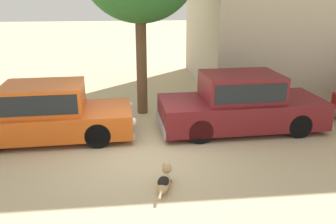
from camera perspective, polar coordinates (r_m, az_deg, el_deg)
name	(u,v)px	position (r m, az deg, el deg)	size (l,w,h in m)	color
ground_plane	(141,151)	(8.74, -4.31, -6.17)	(80.00, 80.00, 0.00)	tan
parked_sedan_nearest	(46,112)	(9.73, -18.53, -0.03)	(4.46, 1.92, 1.45)	#D15619
parked_sedan_second	(241,103)	(10.04, 11.33, 1.46)	(4.58, 1.96, 1.56)	maroon
stray_dog_spotted	(164,181)	(7.14, -0.60, -10.68)	(0.40, 1.08, 0.37)	tan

